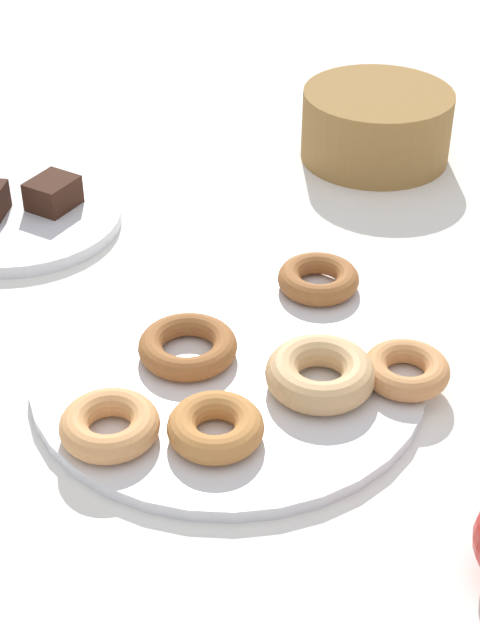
% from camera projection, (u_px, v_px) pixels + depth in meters
% --- Properties ---
extents(ground_plane, '(2.40, 2.40, 0.00)m').
position_uv_depth(ground_plane, '(228.00, 376.00, 0.88)').
color(ground_plane, white).
extents(donut_plate, '(0.35, 0.35, 0.01)m').
position_uv_depth(donut_plate, '(228.00, 371.00, 0.87)').
color(donut_plate, silver).
rests_on(donut_plate, ground_plane).
extents(donut_0, '(0.13, 0.13, 0.03)m').
position_uv_depth(donut_0, '(319.00, 377.00, 0.83)').
color(donut_0, tan).
rests_on(donut_0, donut_plate).
extents(donut_1, '(0.09, 0.09, 0.02)m').
position_uv_depth(donut_1, '(110.00, 425.00, 0.79)').
color(donut_1, tan).
rests_on(donut_1, donut_plate).
extents(donut_2, '(0.10, 0.10, 0.02)m').
position_uv_depth(donut_2, '(406.00, 370.00, 0.85)').
color(donut_2, '#C6844C').
rests_on(donut_2, donut_plate).
extents(donut_3, '(0.11, 0.11, 0.02)m').
position_uv_depth(donut_3, '(187.00, 347.00, 0.87)').
color(donut_3, '#995B2D').
rests_on(donut_3, donut_plate).
extents(donut_4, '(0.09, 0.09, 0.02)m').
position_uv_depth(donut_4, '(318.00, 279.00, 0.96)').
color(donut_4, '#995B2D').
rests_on(donut_4, donut_plate).
extents(donut_5, '(0.11, 0.11, 0.02)m').
position_uv_depth(donut_5, '(216.00, 427.00, 0.79)').
color(donut_5, '#BC7A3D').
rests_on(donut_5, donut_plate).
extents(cake_plate, '(0.23, 0.23, 0.01)m').
position_uv_depth(cake_plate, '(21.00, 219.00, 1.09)').
color(cake_plate, silver).
rests_on(cake_plate, ground_plane).
extents(brownie_far, '(0.05, 0.06, 0.03)m').
position_uv_depth(brownie_far, '(53.00, 193.00, 1.09)').
color(brownie_far, '#381E14').
rests_on(brownie_far, cake_plate).
extents(basket, '(0.26, 0.26, 0.09)m').
position_uv_depth(basket, '(376.00, 125.00, 1.21)').
color(basket, olive).
rests_on(basket, ground_plane).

